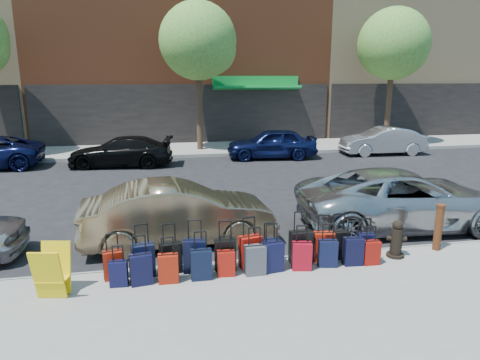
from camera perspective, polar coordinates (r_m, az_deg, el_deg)
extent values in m
plane|color=black|center=(13.15, -3.29, -3.28)|extent=(120.00, 120.00, 0.00)
cube|color=gray|center=(7.24, 4.03, -17.57)|extent=(60.00, 4.00, 0.15)
cube|color=gray|center=(22.84, -6.70, 4.11)|extent=(60.00, 4.00, 0.15)
cube|color=gray|center=(8.98, 0.65, -11.03)|extent=(60.00, 0.08, 0.15)
cube|color=gray|center=(20.86, -6.27, 3.21)|extent=(60.00, 0.08, 0.15)
cube|color=black|center=(24.57, -7.16, 8.59)|extent=(16.66, 0.15, 3.40)
cube|color=#0E7E2E|center=(24.73, 2.29, 12.19)|extent=(5.00, 0.91, 0.27)
cube|color=#0E7E2E|center=(25.02, 2.13, 13.01)|extent=(5.00, 0.10, 0.60)
cube|color=tan|center=(35.59, 20.33, 21.22)|extent=(15.00, 12.00, 18.00)
cube|color=black|center=(30.21, 25.10, 8.35)|extent=(14.70, 0.15, 3.40)
cylinder|color=black|center=(22.11, -5.46, 10.29)|extent=(0.30, 0.30, 4.80)
sphere|color=#3A7928|center=(22.14, -5.64, 17.98)|extent=(3.80, 3.80, 3.80)
sphere|color=#3A7928|center=(22.18, -4.01, 17.02)|extent=(2.58, 2.58, 2.58)
cylinder|color=black|center=(25.38, 19.24, 10.03)|extent=(0.30, 0.30, 4.80)
sphere|color=#3A7928|center=(25.41, 19.78, 16.71)|extent=(3.80, 3.80, 3.80)
sphere|color=#3A7928|center=(25.69, 20.91, 15.73)|extent=(2.58, 2.58, 2.58)
cube|color=maroon|center=(8.41, -16.50, -10.81)|extent=(0.39, 0.25, 0.54)
cylinder|color=black|center=(8.19, -16.78, -7.05)|extent=(0.21, 0.06, 0.03)
cube|color=black|center=(8.37, -12.77, -10.37)|extent=(0.45, 0.29, 0.63)
cylinder|color=black|center=(8.12, -13.02, -5.96)|extent=(0.24, 0.07, 0.03)
cube|color=black|center=(8.39, -9.22, -10.21)|extent=(0.44, 0.30, 0.61)
cylinder|color=black|center=(8.15, -9.40, -5.97)|extent=(0.23, 0.08, 0.03)
cube|color=black|center=(8.36, -6.02, -10.03)|extent=(0.47, 0.31, 0.65)
cylinder|color=black|center=(8.11, -6.15, -5.46)|extent=(0.24, 0.07, 0.03)
cube|color=black|center=(8.42, -1.96, -9.92)|extent=(0.43, 0.27, 0.61)
cylinder|color=black|center=(8.18, -2.00, -5.64)|extent=(0.23, 0.06, 0.03)
cube|color=#A8130A|center=(8.54, 1.38, -9.50)|extent=(0.46, 0.31, 0.63)
cylinder|color=black|center=(8.29, 1.41, -5.14)|extent=(0.24, 0.08, 0.03)
cube|color=black|center=(8.65, 4.01, -9.54)|extent=(0.37, 0.21, 0.54)
cylinder|color=black|center=(8.44, 4.07, -5.87)|extent=(0.20, 0.04, 0.03)
cube|color=black|center=(8.78, 8.11, -8.85)|extent=(0.45, 0.25, 0.67)
cylinder|color=black|center=(8.53, 8.27, -4.35)|extent=(0.25, 0.04, 0.03)
cube|color=#A31C0A|center=(8.96, 11.09, -8.72)|extent=(0.43, 0.28, 0.60)
cylinder|color=black|center=(8.73, 11.29, -4.75)|extent=(0.23, 0.07, 0.03)
cube|color=black|center=(9.14, 13.04, -8.39)|extent=(0.41, 0.23, 0.59)
cylinder|color=black|center=(8.92, 13.26, -4.55)|extent=(0.22, 0.04, 0.03)
cube|color=black|center=(9.32, 16.39, -8.40)|extent=(0.37, 0.23, 0.53)
cylinder|color=black|center=(9.12, 16.63, -5.06)|extent=(0.20, 0.05, 0.03)
cube|color=black|center=(8.14, -15.88, -11.90)|extent=(0.33, 0.20, 0.47)
cylinder|color=black|center=(7.94, -16.12, -8.56)|extent=(0.18, 0.04, 0.03)
cube|color=black|center=(8.08, -13.07, -11.52)|extent=(0.42, 0.28, 0.57)
cylinder|color=black|center=(7.84, -13.31, -7.41)|extent=(0.22, 0.06, 0.03)
cube|color=maroon|center=(8.06, -9.54, -11.56)|extent=(0.37, 0.22, 0.53)
cylinder|color=black|center=(7.83, -9.70, -7.70)|extent=(0.20, 0.04, 0.03)
cube|color=black|center=(8.10, -5.20, -11.16)|extent=(0.39, 0.23, 0.57)
cylinder|color=black|center=(7.86, -5.30, -7.05)|extent=(0.22, 0.04, 0.03)
cube|color=#9B130A|center=(8.21, -1.88, -11.05)|extent=(0.34, 0.21, 0.49)
cylinder|color=black|center=(8.01, -1.91, -7.60)|extent=(0.19, 0.05, 0.03)
cube|color=#424248|center=(8.24, 2.02, -10.61)|extent=(0.39, 0.23, 0.57)
cylinder|color=black|center=(8.01, 2.06, -6.53)|extent=(0.22, 0.04, 0.03)
cube|color=black|center=(8.38, 4.37, -10.17)|extent=(0.43, 0.29, 0.59)
cylinder|color=black|center=(8.15, 4.45, -6.06)|extent=(0.23, 0.07, 0.03)
cube|color=maroon|center=(8.52, 8.24, -10.00)|extent=(0.41, 0.29, 0.55)
cylinder|color=black|center=(8.30, 8.38, -6.20)|extent=(0.21, 0.07, 0.03)
cube|color=black|center=(8.75, 11.61, -9.55)|extent=(0.40, 0.27, 0.54)
cylinder|color=black|center=(8.54, 11.80, -5.93)|extent=(0.21, 0.07, 0.03)
cube|color=black|center=(8.93, 14.84, -9.18)|extent=(0.40, 0.25, 0.56)
cylinder|color=black|center=(8.71, 15.08, -5.47)|extent=(0.21, 0.05, 0.03)
cube|color=maroon|center=(9.06, 17.08, -9.24)|extent=(0.34, 0.20, 0.49)
cylinder|color=black|center=(8.87, 17.32, -6.08)|extent=(0.19, 0.04, 0.03)
cylinder|color=black|center=(9.66, 19.97, -9.38)|extent=(0.36, 0.36, 0.06)
cylinder|color=black|center=(9.55, 20.12, -7.67)|extent=(0.24, 0.24, 0.56)
sphere|color=black|center=(9.43, 20.29, -5.68)|extent=(0.22, 0.22, 0.22)
cylinder|color=black|center=(9.53, 20.15, -7.33)|extent=(0.41, 0.21, 0.10)
cylinder|color=#38190C|center=(10.20, 24.95, -5.79)|extent=(0.17, 0.17, 1.00)
cylinder|color=#38190C|center=(10.06, 25.23, -3.09)|extent=(0.19, 0.19, 0.04)
cube|color=yellow|center=(7.94, -24.26, -11.55)|extent=(0.54, 0.32, 0.90)
cube|color=yellow|center=(8.21, -23.31, -10.61)|extent=(0.54, 0.32, 0.90)
cube|color=yellow|center=(8.13, -23.68, -11.95)|extent=(0.56, 0.42, 0.02)
imported|color=#8E7857|center=(10.04, -8.16, -4.45)|extent=(4.52, 1.84, 1.46)
imported|color=#ACAFB3|center=(11.83, 20.86, -2.33)|extent=(5.54, 2.82, 1.50)
imported|color=black|center=(19.31, -15.61, 3.67)|extent=(4.63, 2.32, 1.29)
imported|color=#0D143C|center=(20.43, 4.25, 4.88)|extent=(4.39, 2.14, 1.44)
imported|color=silver|center=(22.63, 18.50, 4.98)|extent=(4.24, 1.68, 1.37)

